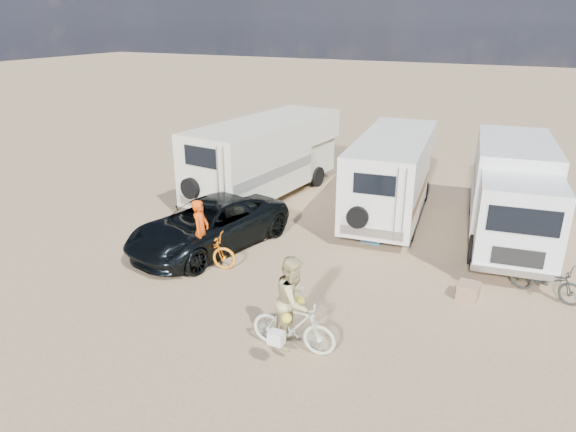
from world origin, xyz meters
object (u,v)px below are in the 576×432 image
at_px(rv_left, 265,159).
at_px(crate, 468,291).
at_px(bike_man, 202,250).
at_px(box_truck, 512,196).
at_px(rider_man, 201,237).
at_px(bike_woman, 293,326).
at_px(bike_parked, 547,280).
at_px(cooler, 373,234).
at_px(rider_woman, 293,309).
at_px(dark_suv, 209,225).
at_px(rv_main, 392,177).

xyz_separation_m(rv_left, crate, (7.92, -4.64, -1.21)).
bearing_deg(bike_man, crate, -92.69).
distance_m(box_truck, rider_man, 9.00).
bearing_deg(box_truck, crate, -104.30).
distance_m(bike_woman, bike_parked, 6.39).
xyz_separation_m(rider_man, bike_parked, (8.27, 2.22, -0.41)).
xyz_separation_m(rv_left, box_truck, (8.45, -0.56, 0.01)).
bearing_deg(cooler, rider_woman, -84.68).
xyz_separation_m(bike_man, rider_man, (0.00, 0.00, 0.37)).
bearing_deg(box_truck, cooler, -159.52).
relative_size(dark_suv, crate, 10.39).
bearing_deg(rider_man, rv_main, -44.17).
bearing_deg(rv_left, cooler, -19.32).
relative_size(dark_suv, rider_man, 2.93).
xyz_separation_m(rv_left, bike_parked, (9.56, -3.76, -0.95)).
xyz_separation_m(bike_man, crate, (6.63, 1.34, -0.29)).
height_order(dark_suv, rider_woman, rider_woman).
bearing_deg(rv_left, bike_parked, -14.60).
xyz_separation_m(bike_man, rider_woman, (3.76, -2.30, 0.45)).
height_order(rv_main, rider_woman, rv_main).
bearing_deg(box_truck, rv_main, 164.87).
height_order(rv_main, cooler, rv_main).
relative_size(dark_suv, bike_woman, 2.82).
xyz_separation_m(rv_left, bike_man, (1.29, -5.98, -0.92)).
bearing_deg(rv_main, rider_man, -125.99).
bearing_deg(cooler, rv_left, 157.59).
bearing_deg(cooler, rider_man, -131.41).
bearing_deg(rv_left, dark_suv, -74.43).
height_order(rv_left, bike_parked, rv_left).
distance_m(dark_suv, crate, 7.20).
relative_size(bike_man, bike_parked, 1.09).
bearing_deg(rider_woman, dark_suv, 47.78).
bearing_deg(dark_suv, rider_woman, -25.21).
height_order(rv_left, crate, rv_left).
bearing_deg(dark_suv, rider_man, -50.85).
height_order(rv_left, rider_woman, rv_left).
height_order(rv_left, box_truck, box_truck).
relative_size(cooler, crate, 1.25).
bearing_deg(rv_main, bike_parked, -43.70).
distance_m(rv_main, box_truck, 3.76).
bearing_deg(box_truck, bike_woman, -120.67).
bearing_deg(bike_woman, cooler, -2.07).
xyz_separation_m(bike_woman, bike_parked, (4.51, 4.52, -0.09)).
bearing_deg(bike_man, rv_main, -44.17).
distance_m(rider_woman, bike_parked, 6.41).
bearing_deg(rider_man, bike_man, 165.88).
distance_m(box_truck, crate, 4.29).
height_order(bike_woman, crate, bike_woman).
relative_size(rider_woman, bike_parked, 1.10).
distance_m(rv_main, bike_woman, 8.30).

